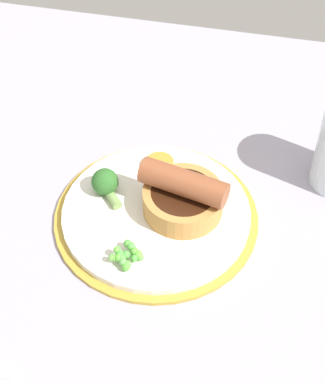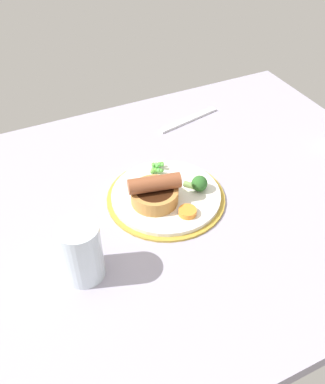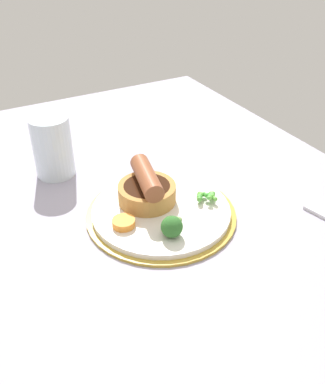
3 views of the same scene
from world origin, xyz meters
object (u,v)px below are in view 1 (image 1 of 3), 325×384
at_px(sausage_pudding, 183,197).
at_px(carrot_slice_1, 160,165).
at_px(dinner_plate, 156,216).
at_px(broccoli_floret_near, 106,183).
at_px(pea_pile, 126,255).

height_order(sausage_pudding, carrot_slice_1, sausage_pudding).
bearing_deg(dinner_plate, broccoli_floret_near, 165.46).
xyz_separation_m(pea_pile, broccoli_floret_near, (-0.05, 0.09, 0.01)).
xyz_separation_m(broccoli_floret_near, carrot_slice_1, (0.05, 0.05, -0.01)).
bearing_deg(carrot_slice_1, sausage_pudding, -56.78).
bearing_deg(dinner_plate, sausage_pudding, 14.27).
relative_size(pea_pile, broccoli_floret_near, 0.86).
xyz_separation_m(dinner_plate, pea_pile, (-0.02, -0.08, 0.02)).
xyz_separation_m(dinner_plate, broccoli_floret_near, (-0.07, 0.02, 0.02)).
height_order(dinner_plate, carrot_slice_1, carrot_slice_1).
bearing_deg(pea_pile, carrot_slice_1, 88.26).
height_order(pea_pile, broccoli_floret_near, broccoli_floret_near).
bearing_deg(broccoli_floret_near, carrot_slice_1, -86.29).
distance_m(sausage_pudding, carrot_slice_1, 0.08).
distance_m(sausage_pudding, pea_pile, 0.10).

